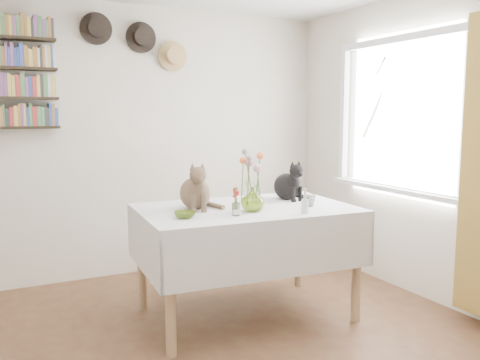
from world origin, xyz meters
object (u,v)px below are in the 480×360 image
black_cat (287,179)px  flower_vase (252,199)px  dining_table (246,234)px  tabby_cat (195,185)px

black_cat → flower_vase: black_cat is taller
dining_table → black_cat: size_ratio=5.03×
tabby_cat → flower_vase: 0.43m
tabby_cat → black_cat: (0.81, 0.05, -0.01)m
black_cat → flower_vase: 0.59m
black_cat → flower_vase: size_ratio=1.85×
dining_table → tabby_cat: bearing=162.2°
dining_table → tabby_cat: size_ratio=4.61×
tabby_cat → flower_vase: (0.32, -0.27, -0.09)m
tabby_cat → black_cat: bearing=15.5°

